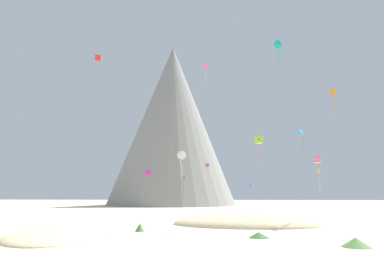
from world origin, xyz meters
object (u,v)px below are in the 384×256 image
(kite_indigo_low, at_px, (184,178))
(bush_near_left, at_px, (140,227))
(kite_violet_low, at_px, (207,165))
(kite_white_low, at_px, (182,155))
(kite_teal_high, at_px, (278,45))
(rock_massif, at_px, (172,131))
(kite_magenta_low, at_px, (148,173))
(kite_lime_mid, at_px, (259,140))
(kite_cyan_mid, at_px, (301,133))
(kite_gold_low, at_px, (319,174))
(kite_blue_low, at_px, (250,185))
(kite_pink_high, at_px, (205,67))
(kite_red_high, at_px, (98,58))
(bush_near_right, at_px, (356,242))
(kite_rainbow_low, at_px, (317,160))
(kite_orange_mid, at_px, (333,96))
(bush_mid_center, at_px, (259,235))

(kite_indigo_low, bearing_deg, bush_near_left, -13.09)
(kite_indigo_low, xyz_separation_m, kite_violet_low, (5.83, -5.77, 2.61))
(kite_white_low, height_order, kite_teal_high, kite_teal_high)
(rock_massif, bearing_deg, kite_magenta_low, -89.23)
(kite_indigo_low, height_order, kite_lime_mid, kite_lime_mid)
(kite_teal_high, bearing_deg, bush_near_left, -174.71)
(bush_near_left, height_order, kite_lime_mid, kite_lime_mid)
(kite_cyan_mid, xyz_separation_m, kite_gold_low, (4.54, 4.83, -8.44))
(kite_cyan_mid, relative_size, kite_teal_high, 1.02)
(rock_massif, height_order, kite_blue_low, rock_massif)
(kite_pink_high, height_order, kite_red_high, kite_pink_high)
(kite_cyan_mid, distance_m, kite_pink_high, 34.59)
(bush_near_right, relative_size, kite_pink_high, 0.54)
(kite_pink_high, xyz_separation_m, kite_red_high, (-21.84, -23.60, -6.58))
(bush_near_left, relative_size, kite_cyan_mid, 0.30)
(kite_teal_high, distance_m, kite_rainbow_low, 31.73)
(kite_blue_low, xyz_separation_m, kite_orange_mid, (11.37, -33.66, 14.47))
(bush_near_right, relative_size, kite_indigo_low, 0.46)
(bush_near_left, relative_size, kite_gold_low, 0.27)
(rock_massif, relative_size, kite_pink_high, 14.31)
(bush_near_right, distance_m, bush_mid_center, 10.15)
(kite_blue_low, height_order, kite_red_high, kite_red_high)
(kite_pink_high, height_order, kite_rainbow_low, kite_pink_high)
(kite_violet_low, xyz_separation_m, kite_rainbow_low, (25.69, 4.97, 1.63))
(kite_rainbow_low, bearing_deg, kite_red_high, -143.32)
(kite_lime_mid, xyz_separation_m, kite_violet_low, (-10.69, 7.20, -4.56))
(kite_lime_mid, relative_size, kite_violet_low, 2.31)
(kite_magenta_low, bearing_deg, rock_massif, 103.83)
(bush_near_right, distance_m, kite_white_low, 48.80)
(kite_orange_mid, bearing_deg, kite_lime_mid, 41.53)
(kite_lime_mid, bearing_deg, kite_teal_high, -103.91)
(kite_white_low, relative_size, kite_teal_high, 1.27)
(bush_near_right, distance_m, rock_massif, 117.24)
(bush_near_left, distance_m, kite_violet_low, 33.67)
(bush_near_left, bearing_deg, kite_white_low, 85.68)
(kite_white_low, height_order, kite_cyan_mid, kite_cyan_mid)
(kite_blue_low, xyz_separation_m, kite_violet_low, (-10.90, -15.50, 4.06))
(kite_orange_mid, bearing_deg, kite_red_high, 75.35)
(bush_near_right, relative_size, kite_magenta_low, 0.43)
(bush_near_right, xyz_separation_m, kite_lime_mid, (-3.99, 35.08, 15.07))
(bush_mid_center, height_order, rock_massif, rock_massif)
(bush_near_left, distance_m, kite_teal_high, 40.02)
(kite_teal_high, height_order, kite_lime_mid, kite_teal_high)
(kite_gold_low, bearing_deg, rock_massif, -117.83)
(kite_cyan_mid, height_order, kite_indigo_low, kite_cyan_mid)
(kite_magenta_low, bearing_deg, bush_near_left, -66.75)
(kite_cyan_mid, height_order, kite_magenta_low, kite_cyan_mid)
(kite_teal_high, height_order, kite_magenta_low, kite_teal_high)
(kite_cyan_mid, xyz_separation_m, kite_indigo_low, (-25.84, 9.88, -9.01))
(bush_mid_center, height_order, kite_magenta_low, kite_magenta_low)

